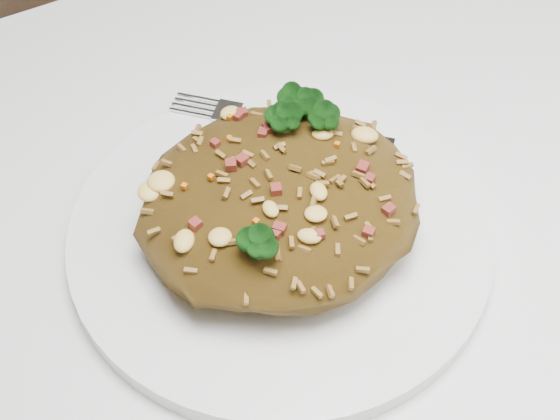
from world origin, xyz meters
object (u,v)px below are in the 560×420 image
(plate, at_px, (280,232))
(fork, at_px, (292,124))
(dining_table, at_px, (409,358))
(fried_rice, at_px, (280,191))

(plate, distance_m, fork, 0.09)
(dining_table, relative_size, fork, 9.40)
(fried_rice, distance_m, fork, 0.09)
(plate, xyz_separation_m, fried_rice, (0.00, 0.00, 0.04))
(plate, distance_m, fried_rice, 0.04)
(fried_rice, xyz_separation_m, fork, (0.05, 0.07, -0.03))
(fork, bearing_deg, plate, -79.56)
(fried_rice, height_order, fork, fried_rice)
(plate, relative_size, fried_rice, 1.53)
(fork, bearing_deg, fried_rice, -79.45)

